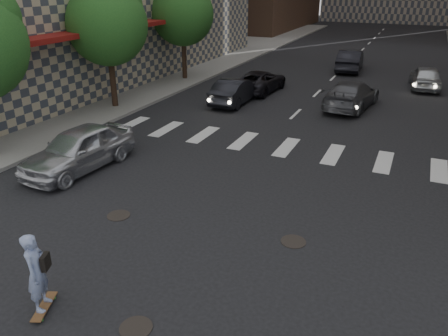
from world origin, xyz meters
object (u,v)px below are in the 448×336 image
object	(u,v)px
traffic_car_c	(260,81)
traffic_car_e	(350,60)
silver_sedan	(79,149)
traffic_car_d	(426,77)
skateboarder	(37,272)
traffic_car_a	(235,91)
tree_c	(184,11)
tree_b	(109,21)
traffic_car_b	(351,95)

from	to	relation	value
traffic_car_c	traffic_car_e	distance (m)	10.00
silver_sedan	traffic_car_d	world-z (taller)	silver_sedan
traffic_car_c	skateboarder	bearing A→B (deg)	100.77
silver_sedan	traffic_car_c	xyz separation A→B (m)	(2.01, 14.43, -0.15)
traffic_car_a	traffic_car_e	bearing A→B (deg)	-109.68
silver_sedan	tree_c	bearing A→B (deg)	108.93
tree_c	traffic_car_c	xyz separation A→B (m)	(5.97, -1.14, -3.99)
traffic_car_a	traffic_car_d	size ratio (longest dim) A/B	0.99
tree_b	traffic_car_d	world-z (taller)	tree_b
tree_b	traffic_car_e	size ratio (longest dim) A/B	1.34
tree_c	traffic_car_a	xyz separation A→B (m)	(5.64, -4.44, -3.92)
traffic_car_c	traffic_car_b	bearing A→B (deg)	169.29
tree_c	traffic_car_b	bearing A→B (deg)	-12.67
tree_b	silver_sedan	world-z (taller)	tree_b
tree_c	traffic_car_e	distance (m)	13.41
tree_c	traffic_car_e	size ratio (longest dim) A/B	1.34
tree_b	skateboarder	bearing A→B (deg)	-58.70
skateboarder	silver_sedan	world-z (taller)	skateboarder
tree_b	traffic_car_b	bearing A→B (deg)	24.09
tree_b	traffic_car_a	bearing A→B (deg)	32.23
silver_sedan	traffic_car_e	size ratio (longest dim) A/B	0.97
tree_c	traffic_car_e	xyz separation A→B (m)	(10.06, 7.99, -3.84)
tree_b	traffic_car_b	distance (m)	13.61
traffic_car_a	traffic_car_d	world-z (taller)	traffic_car_d
skateboarder	tree_b	bearing A→B (deg)	98.48
tree_b	skateboarder	distance (m)	16.77
skateboarder	traffic_car_a	size ratio (longest dim) A/B	0.44
tree_c	skateboarder	size ratio (longest dim) A/B	3.43
skateboarder	traffic_car_c	world-z (taller)	skateboarder
tree_b	traffic_car_b	size ratio (longest dim) A/B	1.28
tree_c	traffic_car_a	distance (m)	8.18
traffic_car_c	traffic_car_e	xyz separation A→B (m)	(4.10, 9.12, 0.15)
silver_sedan	traffic_car_d	bearing A→B (deg)	64.07
tree_c	traffic_car_c	distance (m)	7.27
tree_c	silver_sedan	size ratio (longest dim) A/B	1.39
traffic_car_b	traffic_car_a	bearing A→B (deg)	23.03
traffic_car_a	traffic_car_d	bearing A→B (deg)	-139.52
traffic_car_e	traffic_car_c	bearing A→B (deg)	61.98
silver_sedan	traffic_car_a	size ratio (longest dim) A/B	1.08
tree_b	tree_c	distance (m)	8.00
traffic_car_b	traffic_car_e	size ratio (longest dim) A/B	1.05
traffic_car_b	tree_b	bearing A→B (deg)	31.38
traffic_car_d	traffic_car_e	world-z (taller)	traffic_car_e
silver_sedan	traffic_car_a	xyz separation A→B (m)	(1.69, 11.12, -0.09)
tree_c	traffic_car_d	world-z (taller)	tree_c
traffic_car_a	traffic_car_d	distance (m)	13.05
traffic_car_e	silver_sedan	bearing A→B (deg)	71.62
traffic_car_b	traffic_car_d	bearing A→B (deg)	-111.21
traffic_car_a	traffic_car_b	size ratio (longest dim) A/B	0.85
tree_c	traffic_car_c	world-z (taller)	tree_c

